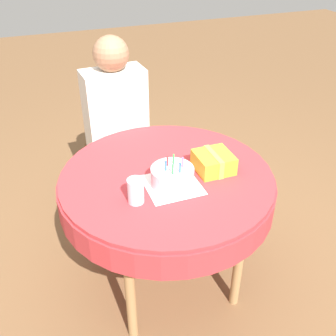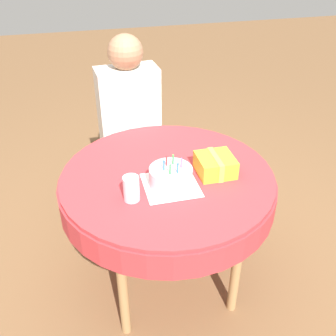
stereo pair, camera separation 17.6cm
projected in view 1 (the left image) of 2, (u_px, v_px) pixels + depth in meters
The scene contains 8 objects.
ground_plane at pixel (167, 277), 2.35m from camera, with size 12.00×12.00×0.00m, color brown.
dining_table at pixel (167, 189), 1.99m from camera, with size 1.08×1.08×0.74m.
chair at pixel (116, 145), 2.70m from camera, with size 0.40×0.40×0.88m.
person at pixel (117, 114), 2.49m from camera, with size 0.40×0.31×1.24m.
napkin at pixel (172, 185), 1.86m from camera, with size 0.25×0.25×0.00m.
birthday_cake at pixel (172, 177), 1.84m from camera, with size 0.20×0.20×0.14m.
drinking_glass at pixel (136, 191), 1.72m from camera, with size 0.07×0.07×0.12m.
gift_box at pixel (213, 162), 1.95m from camera, with size 0.18×0.18×0.10m.
Camera 1 is at (-0.55, -1.51, 1.83)m, focal length 42.00 mm.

